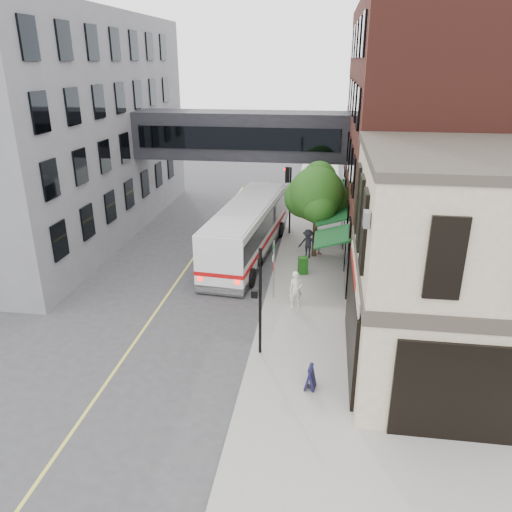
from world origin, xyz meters
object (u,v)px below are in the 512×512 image
(newspaper_box, at_px, (303,265))
(sandwich_board, at_px, (310,377))
(pedestrian_a, at_px, (296,290))
(bus, at_px, (247,228))
(pedestrian_c, at_px, (308,244))
(pedestrian_b, at_px, (319,242))

(newspaper_box, height_order, sandwich_board, newspaper_box)
(pedestrian_a, relative_size, sandwich_board, 1.95)
(bus, height_order, pedestrian_c, bus)
(pedestrian_c, bearing_deg, bus, -167.34)
(bus, distance_m, sandwich_board, 13.67)
(pedestrian_b, distance_m, sandwich_board, 13.36)
(pedestrian_b, bearing_deg, sandwich_board, -111.82)
(pedestrian_b, relative_size, sandwich_board, 1.71)
(newspaper_box, distance_m, sandwich_board, 10.34)
(pedestrian_a, xyz_separation_m, newspaper_box, (0.14, 4.01, -0.41))
(pedestrian_b, bearing_deg, pedestrian_a, -119.42)
(pedestrian_c, bearing_deg, pedestrian_b, 60.06)
(pedestrian_c, bearing_deg, sandwich_board, -71.30)
(pedestrian_c, relative_size, sandwich_board, 1.92)
(pedestrian_c, bearing_deg, newspaper_box, -77.79)
(sandwich_board, bearing_deg, newspaper_box, 103.13)
(sandwich_board, bearing_deg, pedestrian_a, 107.23)
(sandwich_board, bearing_deg, pedestrian_b, 98.72)
(bus, relative_size, pedestrian_a, 6.70)
(bus, relative_size, sandwich_board, 13.08)
(bus, height_order, sandwich_board, bus)
(newspaper_box, bearing_deg, sandwich_board, -101.33)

